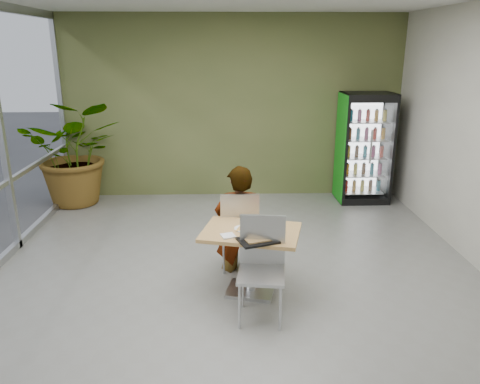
% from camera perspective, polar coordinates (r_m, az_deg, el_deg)
% --- Properties ---
extents(ground, '(7.00, 7.00, 0.00)m').
position_cam_1_polar(ground, '(5.54, -0.28, -11.31)').
color(ground, gray).
rests_on(ground, ground).
extents(room_envelope, '(6.00, 7.00, 3.20)m').
position_cam_1_polar(room_envelope, '(4.97, -0.31, 5.06)').
color(room_envelope, '#BBB5A9').
rests_on(room_envelope, ground).
extents(dining_table, '(1.18, 0.95, 0.75)m').
position_cam_1_polar(dining_table, '(5.17, 1.33, -6.90)').
color(dining_table, tan).
rests_on(dining_table, ground).
extents(chair_far, '(0.46, 0.47, 1.02)m').
position_cam_1_polar(chair_far, '(5.64, -0.08, -4.06)').
color(chair_far, '#ACADB0').
rests_on(chair_far, ground).
extents(chair_near, '(0.51, 0.52, 1.04)m').
position_cam_1_polar(chair_near, '(4.76, 2.68, -8.19)').
color(chair_near, '#ACADB0').
rests_on(chair_near, ground).
extents(seated_woman, '(0.61, 0.40, 1.62)m').
position_cam_1_polar(seated_woman, '(5.72, -0.11, -4.67)').
color(seated_woman, black).
rests_on(seated_woman, ground).
extents(pizza_plate, '(0.28, 0.21, 0.03)m').
position_cam_1_polar(pizza_plate, '(5.11, 0.47, -4.39)').
color(pizza_plate, white).
rests_on(pizza_plate, dining_table).
extents(soda_cup, '(0.09, 0.09, 0.16)m').
position_cam_1_polar(soda_cup, '(5.05, 3.00, -3.93)').
color(soda_cup, white).
rests_on(soda_cup, dining_table).
extents(napkin_stack, '(0.17, 0.17, 0.02)m').
position_cam_1_polar(napkin_stack, '(4.92, -1.47, -5.36)').
color(napkin_stack, white).
rests_on(napkin_stack, dining_table).
extents(cafeteria_tray, '(0.46, 0.39, 0.02)m').
position_cam_1_polar(cafeteria_tray, '(4.80, 2.19, -5.93)').
color(cafeteria_tray, black).
rests_on(cafeteria_tray, dining_table).
extents(beverage_fridge, '(0.88, 0.68, 1.90)m').
position_cam_1_polar(beverage_fridge, '(8.48, 14.92, 5.20)').
color(beverage_fridge, black).
rests_on(beverage_fridge, ground).
extents(potted_plant, '(1.74, 1.54, 1.82)m').
position_cam_1_polar(potted_plant, '(8.52, -19.33, 4.58)').
color(potted_plant, '#2A6A2B').
rests_on(potted_plant, ground).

